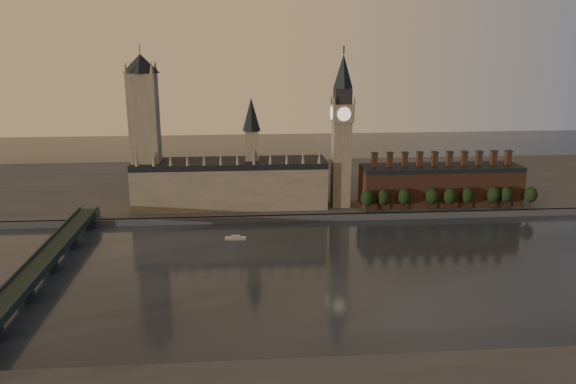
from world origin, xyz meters
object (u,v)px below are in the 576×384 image
object	(u,v)px
big_ben	(342,130)
river_boat	(235,238)
victoria_tower	(145,127)
westminster_bridge	(35,273)

from	to	relation	value
big_ben	river_boat	distance (m)	104.73
big_ben	victoria_tower	bearing A→B (deg)	177.80
victoria_tower	river_boat	world-z (taller)	victoria_tower
big_ben	westminster_bridge	bearing A→B (deg)	-145.67
big_ben	river_boat	xyz separation A→B (m)	(-71.45, -52.34, -55.89)
victoria_tower	westminster_bridge	xyz separation A→B (m)	(-35.00, -117.70, -51.65)
victoria_tower	westminster_bridge	distance (m)	133.21
big_ben	westminster_bridge	distance (m)	205.83
victoria_tower	river_boat	bearing A→B (deg)	-44.40
victoria_tower	westminster_bridge	world-z (taller)	victoria_tower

